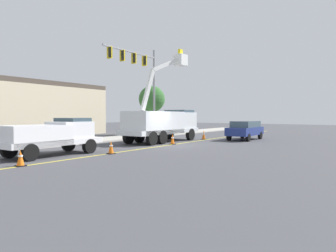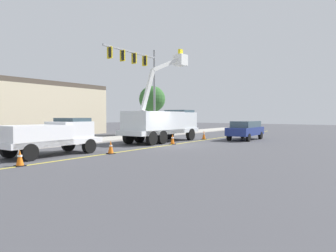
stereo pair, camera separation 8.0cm
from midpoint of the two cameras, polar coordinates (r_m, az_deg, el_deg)
name	(u,v)px [view 2 (the right image)]	position (r m, az deg, el deg)	size (l,w,h in m)	color
ground	(168,145)	(22.65, 0.18, -3.59)	(120.00, 120.00, 0.00)	#47474C
sidewalk_far_side	(99,140)	(27.44, -12.61, -2.54)	(60.00, 3.60, 0.12)	#B2ADA3
lane_centre_stripe	(168,145)	(22.65, 0.18, -3.58)	(50.00, 0.16, 0.01)	yellow
utility_bucket_truck	(163,122)	(25.41, -0.88, 0.70)	(8.40, 3.25, 7.70)	silver
service_pickup_truck	(51,135)	(17.89, -20.98, -1.62)	(5.77, 2.61, 2.06)	white
passing_minivan	(246,129)	(28.38, 14.37, -0.56)	(4.96, 2.34, 1.69)	navy
traffic_cone_leading	(20,158)	(14.76, -25.81, -5.41)	(0.40, 0.40, 0.72)	black
traffic_cone_mid_front	(111,147)	(17.80, -10.53, -3.94)	(0.40, 0.40, 0.76)	black
traffic_cone_mid_rear	(173,139)	(23.22, 0.95, -2.46)	(0.40, 0.40, 0.81)	black
traffic_cone_trailing	(204,135)	(28.22, 6.81, -1.67)	(0.40, 0.40, 0.83)	black
traffic_signal_mast	(140,72)	(30.12, -5.19, 10.11)	(7.25, 1.01, 8.93)	gray
street_tree_right	(152,99)	(34.86, -2.90, 5.01)	(2.98, 2.98, 5.56)	brown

